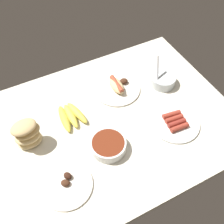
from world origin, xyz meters
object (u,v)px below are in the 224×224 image
(plate_hotdog_assembled, at_px, (117,87))
(banana_bunch, at_px, (71,116))
(plate_grilled_meat, at_px, (66,184))
(bowl_coleslaw, at_px, (163,79))
(plate_sausages, at_px, (175,122))
(bread_stack, at_px, (27,134))
(bowl_chili, at_px, (108,145))

(plate_hotdog_assembled, bearing_deg, banana_bunch, 13.10)
(plate_hotdog_assembled, relative_size, banana_bunch, 1.45)
(plate_hotdog_assembled, distance_m, plate_grilled_meat, 0.58)
(plate_hotdog_assembled, distance_m, bowl_coleslaw, 0.25)
(plate_sausages, distance_m, bowl_coleslaw, 0.27)
(plate_sausages, xyz_separation_m, bread_stack, (0.65, -0.21, 0.06))
(plate_hotdog_assembled, relative_size, bread_stack, 1.72)
(banana_bunch, height_order, bowl_chili, bowl_chili)
(plate_sausages, xyz_separation_m, bowl_chili, (0.35, -0.02, 0.02))
(plate_hotdog_assembled, bearing_deg, bowl_chili, 56.03)
(bowl_chili, bearing_deg, plate_grilled_meat, 18.57)
(banana_bunch, bearing_deg, bowl_coleslaw, 179.32)
(bread_stack, height_order, plate_grilled_meat, bread_stack)
(banana_bunch, relative_size, bowl_coleslaw, 1.12)
(plate_sausages, distance_m, plate_grilled_meat, 0.58)
(banana_bunch, bearing_deg, bowl_chili, 109.63)
(plate_sausages, height_order, banana_bunch, same)
(plate_hotdog_assembled, relative_size, bowl_chili, 1.54)
(plate_sausages, relative_size, banana_bunch, 1.39)
(plate_sausages, bearing_deg, bowl_chili, -3.92)
(bowl_coleslaw, bearing_deg, banana_bunch, -0.68)
(bowl_coleslaw, xyz_separation_m, plate_grilled_meat, (0.68, 0.31, -0.02))
(bread_stack, xyz_separation_m, bowl_coleslaw, (-0.75, -0.04, -0.04))
(plate_sausages, height_order, plate_hotdog_assembled, plate_hotdog_assembled)
(bowl_chili, relative_size, bowl_coleslaw, 1.05)
(bowl_chili, bearing_deg, bowl_coleslaw, -152.60)
(plate_sausages, height_order, bowl_chili, bowl_chili)
(plate_hotdog_assembled, height_order, plate_grilled_meat, plate_hotdog_assembled)
(bowl_chili, distance_m, bread_stack, 0.36)
(banana_bunch, xyz_separation_m, bowl_chili, (-0.08, 0.24, 0.01))
(bowl_chili, bearing_deg, plate_hotdog_assembled, -123.97)
(banana_bunch, bearing_deg, plate_hotdog_assembled, -166.90)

